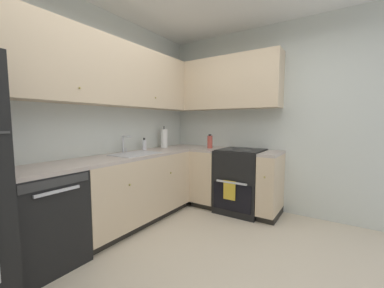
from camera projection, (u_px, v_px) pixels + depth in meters
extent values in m
cube|color=beige|center=(208.00, 276.00, 2.01)|extent=(3.66, 3.24, 0.02)
cube|color=silver|center=(87.00, 119.00, 2.78)|extent=(3.76, 0.05, 2.68)
cube|color=silver|center=(271.00, 120.00, 3.43)|extent=(0.05, 3.34, 2.68)
cube|color=black|center=(41.00, 219.00, 2.10)|extent=(0.60, 0.60, 0.86)
cube|color=#333333|center=(57.00, 183.00, 1.90)|extent=(0.55, 0.01, 0.07)
cube|color=silver|center=(58.00, 191.00, 1.90)|extent=(0.36, 0.02, 0.02)
cube|color=beige|center=(135.00, 186.00, 3.03)|extent=(1.63, 0.60, 0.77)
cube|color=black|center=(134.00, 218.00, 3.09)|extent=(1.63, 0.54, 0.09)
sphere|color=tan|center=(130.00, 185.00, 2.55)|extent=(0.02, 0.02, 0.02)
sphere|color=tan|center=(171.00, 173.00, 3.15)|extent=(0.02, 0.02, 0.02)
cube|color=#B7A89E|center=(134.00, 155.00, 2.99)|extent=(2.83, 0.60, 0.03)
cube|color=beige|center=(210.00, 175.00, 3.69)|extent=(0.60, 0.38, 0.77)
cube|color=black|center=(210.00, 201.00, 3.76)|extent=(0.54, 0.38, 0.09)
cube|color=beige|center=(271.00, 183.00, 3.18)|extent=(0.60, 0.23, 0.77)
cube|color=black|center=(270.00, 213.00, 3.24)|extent=(0.54, 0.23, 0.09)
sphere|color=tan|center=(264.00, 177.00, 2.90)|extent=(0.02, 0.02, 0.02)
cube|color=#B7A89E|center=(210.00, 149.00, 3.66)|extent=(0.60, 0.38, 0.03)
cube|color=#B7A89E|center=(272.00, 154.00, 3.14)|extent=(0.60, 0.23, 0.03)
cube|color=black|center=(241.00, 181.00, 3.43)|extent=(0.64, 0.62, 0.90)
cube|color=black|center=(232.00, 197.00, 3.18)|extent=(0.02, 0.55, 0.38)
cube|color=silver|center=(231.00, 182.00, 3.14)|extent=(0.02, 0.43, 0.02)
cube|color=black|center=(242.00, 150.00, 3.39)|extent=(0.59, 0.60, 0.01)
cube|color=black|center=(249.00, 143.00, 3.64)|extent=(0.03, 0.60, 0.15)
cylinder|color=#4C4C4C|center=(247.00, 151.00, 3.20)|extent=(0.11, 0.11, 0.01)
cylinder|color=#4C4C4C|center=(229.00, 149.00, 3.35)|extent=(0.11, 0.11, 0.01)
cylinder|color=#4C4C4C|center=(254.00, 149.00, 3.43)|extent=(0.11, 0.11, 0.01)
cylinder|color=#4C4C4C|center=(236.00, 148.00, 3.58)|extent=(0.11, 0.11, 0.01)
cube|color=gold|center=(229.00, 190.00, 3.16)|extent=(0.02, 0.17, 0.26)
cube|color=beige|center=(114.00, 74.00, 2.84)|extent=(2.51, 0.32, 0.77)
sphere|color=tan|center=(80.00, 88.00, 2.31)|extent=(0.02, 0.02, 0.02)
sphere|color=tan|center=(156.00, 98.00, 3.23)|extent=(0.02, 0.02, 0.02)
cube|color=beige|center=(221.00, 84.00, 3.62)|extent=(0.32, 1.80, 0.77)
cube|color=#B7B7BC|center=(135.00, 154.00, 2.97)|extent=(0.58, 0.40, 0.01)
cube|color=gray|center=(136.00, 158.00, 2.98)|extent=(0.53, 0.36, 0.09)
cube|color=#99999E|center=(136.00, 156.00, 2.98)|extent=(0.02, 0.35, 0.06)
cylinder|color=silver|center=(123.00, 144.00, 3.09)|extent=(0.02, 0.02, 0.23)
cylinder|color=silver|center=(127.00, 136.00, 3.04)|extent=(0.02, 0.15, 0.02)
cylinder|color=silver|center=(126.00, 150.00, 3.14)|extent=(0.02, 0.02, 0.06)
cylinder|color=silver|center=(144.00, 145.00, 3.39)|extent=(0.06, 0.06, 0.15)
cylinder|color=#262626|center=(144.00, 139.00, 3.38)|extent=(0.03, 0.03, 0.03)
cylinder|color=white|center=(164.00, 138.00, 3.72)|extent=(0.11, 0.11, 0.29)
cylinder|color=#3F3F3F|center=(164.00, 137.00, 3.72)|extent=(0.02, 0.02, 0.35)
cylinder|color=#BF4C3F|center=(210.00, 142.00, 3.64)|extent=(0.08, 0.08, 0.19)
cylinder|color=black|center=(210.00, 135.00, 3.63)|extent=(0.04, 0.04, 0.02)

